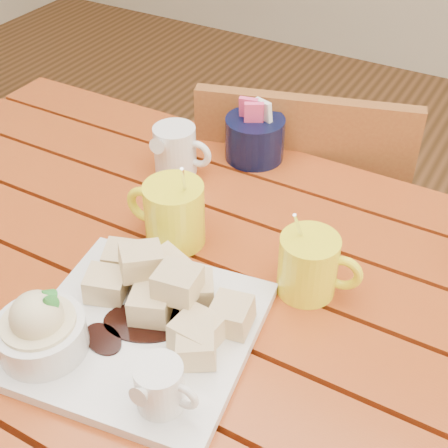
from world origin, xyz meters
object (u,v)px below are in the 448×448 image
Objects in this scene: coffee_mug_right at (310,265)px; coffee_mug_left at (173,213)px; dessert_plate at (122,323)px; chair_far at (299,229)px; table at (172,330)px.

coffee_mug_left is at bearing 170.07° from coffee_mug_right.
coffee_mug_left reaches higher than dessert_plate.
dessert_plate reaches higher than chair_far.
dessert_plate is 0.37× the size of chair_far.
coffee_mug_right is (0.16, 0.20, 0.01)m from dessert_plate.
table is at bearing 73.82° from chair_far.
dessert_plate is 0.70m from chair_far.
coffee_mug_left reaches higher than chair_far.
table is 0.18m from dessert_plate.
chair_far is (-0.02, 0.63, -0.31)m from dessert_plate.
chair_far is (-0.01, 0.51, -0.17)m from table.
coffee_mug_right is 0.16× the size of chair_far.
coffee_mug_right is 0.57m from chair_far.
chair_far is (-0.18, 0.43, -0.32)m from coffee_mug_right.
dessert_plate reaches higher than table.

